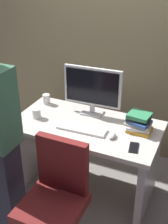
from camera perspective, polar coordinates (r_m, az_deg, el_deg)
ground_plane at (r=3.10m, az=0.39°, el=-14.14°), size 9.00×9.00×0.00m
wall_back at (r=3.16m, az=7.22°, el=17.30°), size 6.40×0.10×3.00m
desk at (r=2.79m, az=0.43°, el=-6.54°), size 1.31×0.69×0.74m
office_chair at (r=2.34m, az=-5.43°, el=-17.34°), size 0.52×0.52×0.94m
monitor at (r=2.72m, az=1.61°, el=4.45°), size 0.54×0.15×0.46m
keyboard at (r=2.58m, az=-0.54°, el=-3.18°), size 0.44×0.15×0.02m
mouse at (r=2.48m, az=5.30°, el=-4.50°), size 0.06×0.10×0.03m
cup_near_keyboard at (r=2.78m, az=-9.02°, el=-0.25°), size 0.08×0.08×0.09m
cup_by_monitor at (r=3.02m, az=-7.15°, el=2.45°), size 0.07×0.07×0.10m
book_stack at (r=2.57m, az=10.41°, el=-2.02°), size 0.23×0.20×0.16m
cell_phone at (r=2.39m, az=9.42°, el=-6.67°), size 0.09×0.15×0.01m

